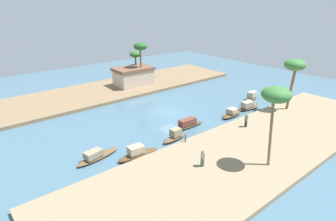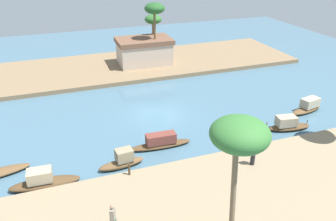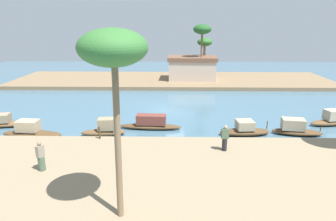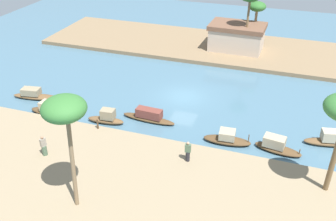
# 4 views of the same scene
# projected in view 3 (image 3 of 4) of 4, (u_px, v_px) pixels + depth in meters

# --- Properties ---
(river_water) EXTENTS (71.59, 71.59, 0.00)m
(river_water) POSITION_uv_depth(u_px,v_px,m) (171.00, 110.00, 28.13)
(river_water) COLOR #476B7F
(river_water) RESTS_ON ground
(riverbank_left) EXTENTS (43.85, 11.57, 0.46)m
(riverbank_left) POSITION_uv_depth(u_px,v_px,m) (169.00, 184.00, 14.79)
(riverbank_left) COLOR #937F60
(riverbank_left) RESTS_ON ground
(riverbank_right) EXTENTS (43.85, 11.57, 0.46)m
(riverbank_right) POSITION_uv_depth(u_px,v_px,m) (172.00, 80.00, 41.32)
(riverbank_right) COLOR #846B4C
(riverbank_right) RESTS_ON ground
(sampan_open_hull) EXTENTS (4.50, 1.49, 1.31)m
(sampan_open_hull) POSITION_uv_depth(u_px,v_px,m) (31.00, 132.00, 21.23)
(sampan_open_hull) COLOR brown
(sampan_open_hull) RESTS_ON river_water
(sampan_downstream_large) EXTENTS (4.92, 1.23, 1.16)m
(sampan_downstream_large) POSITION_uv_depth(u_px,v_px,m) (151.00, 123.00, 22.95)
(sampan_downstream_large) COLOR brown
(sampan_downstream_large) RESTS_ON river_water
(sampan_with_red_awning) EXTENTS (3.85, 1.51, 1.13)m
(sampan_with_red_awning) POSITION_uv_depth(u_px,v_px,m) (245.00, 130.00, 21.75)
(sampan_with_red_awning) COLOR brown
(sampan_with_red_awning) RESTS_ON river_water
(sampan_with_tall_canopy) EXTENTS (3.74, 1.74, 1.29)m
(sampan_with_tall_canopy) POSITION_uv_depth(u_px,v_px,m) (333.00, 119.00, 23.82)
(sampan_with_tall_canopy) COLOR brown
(sampan_with_tall_canopy) RESTS_ON river_water
(sampan_upstream_small) EXTENTS (3.32, 1.21, 1.35)m
(sampan_upstream_small) POSITION_uv_depth(u_px,v_px,m) (104.00, 129.00, 21.56)
(sampan_upstream_small) COLOR brown
(sampan_upstream_small) RESTS_ON river_water
(sampan_near_left_bank) EXTENTS (4.89, 1.88, 1.06)m
(sampan_near_left_bank) POSITION_uv_depth(u_px,v_px,m) (3.00, 122.00, 23.47)
(sampan_near_left_bank) COLOR brown
(sampan_near_left_bank) RESTS_ON river_water
(sampan_foreground) EXTENTS (3.74, 1.73, 1.23)m
(sampan_foreground) POSITION_uv_depth(u_px,v_px,m) (295.00, 129.00, 21.79)
(sampan_foreground) COLOR brown
(sampan_foreground) RESTS_ON river_water
(person_on_near_bank) EXTENTS (0.45, 0.34, 1.65)m
(person_on_near_bank) POSITION_uv_depth(u_px,v_px,m) (225.00, 139.00, 17.90)
(person_on_near_bank) COLOR #232328
(person_on_near_bank) RESTS_ON riverbank_left
(person_by_mooring) EXTENTS (0.47, 0.47, 1.65)m
(person_by_mooring) POSITION_uv_depth(u_px,v_px,m) (41.00, 158.00, 15.50)
(person_by_mooring) COLOR #4C664C
(person_by_mooring) RESTS_ON riverbank_left
(mooring_post) EXTENTS (0.14, 0.14, 0.86)m
(mooring_post) POSITION_uv_depth(u_px,v_px,m) (99.00, 133.00, 19.83)
(mooring_post) COLOR #4C3823
(mooring_post) RESTS_ON riverbank_left
(palm_tree_left_near) EXTENTS (2.52, 2.52, 7.48)m
(palm_tree_left_near) POSITION_uv_depth(u_px,v_px,m) (113.00, 52.00, 10.32)
(palm_tree_left_near) COLOR #7F6647
(palm_tree_left_near) RESTS_ON riverbank_left
(palm_tree_right_tall) EXTENTS (2.37, 2.37, 7.42)m
(palm_tree_right_tall) POSITION_uv_depth(u_px,v_px,m) (202.00, 31.00, 38.01)
(palm_tree_right_tall) COLOR brown
(palm_tree_right_tall) RESTS_ON riverbank_right
(palm_tree_right_short) EXTENTS (2.12, 2.12, 5.55)m
(palm_tree_right_short) POSITION_uv_depth(u_px,v_px,m) (205.00, 44.00, 41.08)
(palm_tree_right_short) COLOR #7F6647
(palm_tree_right_short) RESTS_ON riverbank_right
(riverside_building) EXTENTS (6.72, 4.48, 3.15)m
(riverside_building) POSITION_uv_depth(u_px,v_px,m) (192.00, 68.00, 40.20)
(riverside_building) COLOR #C6B29E
(riverside_building) RESTS_ON riverbank_right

